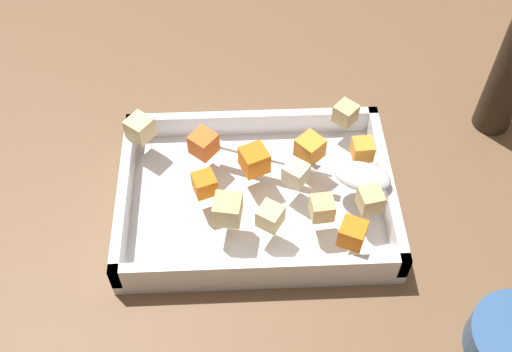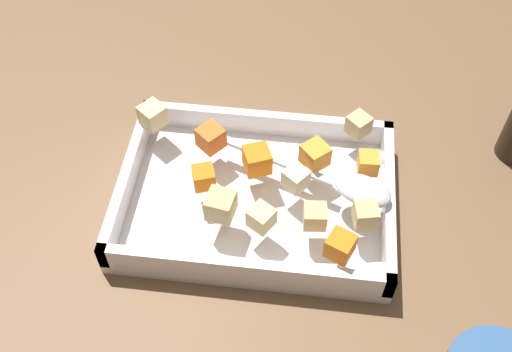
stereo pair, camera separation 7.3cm
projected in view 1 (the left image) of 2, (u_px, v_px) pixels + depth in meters
name	position (u px, v px, depth m)	size (l,w,h in m)	color
ground_plane	(270.00, 195.00, 0.78)	(4.00, 4.00, 0.00)	brown
baking_dish	(256.00, 198.00, 0.76)	(0.33, 0.24, 0.05)	silver
carrot_chunk_far_left	(203.00, 144.00, 0.75)	(0.03, 0.03, 0.03)	orange
carrot_chunk_corner_ne	(254.00, 160.00, 0.73)	(0.03, 0.03, 0.03)	orange
carrot_chunk_corner_se	(204.00, 184.00, 0.72)	(0.03, 0.03, 0.03)	orange
carrot_chunk_heap_top	(362.00, 149.00, 0.75)	(0.02, 0.02, 0.02)	orange
carrot_chunk_heap_side	(310.00, 148.00, 0.75)	(0.03, 0.03, 0.03)	orange
carrot_chunk_near_right	(352.00, 233.00, 0.67)	(0.03, 0.03, 0.03)	orange
potato_chunk_back_center	(228.00, 210.00, 0.69)	(0.03, 0.03, 0.03)	tan
potato_chunk_near_spoon	(140.00, 128.00, 0.77)	(0.03, 0.03, 0.03)	#E0CC89
potato_chunk_mid_left	(270.00, 216.00, 0.69)	(0.03, 0.03, 0.03)	#E0CC89
potato_chunk_far_right	(322.00, 208.00, 0.69)	(0.03, 0.03, 0.03)	tan
potato_chunk_under_handle	(370.00, 200.00, 0.70)	(0.03, 0.03, 0.03)	tan
potato_chunk_front_center	(296.00, 173.00, 0.73)	(0.03, 0.03, 0.03)	beige
potato_chunk_mid_right	(346.00, 113.00, 0.79)	(0.03, 0.03, 0.03)	tan
serving_spoon	(351.00, 174.00, 0.73)	(0.22, 0.11, 0.02)	silver
pepper_mill	(510.00, 76.00, 0.79)	(0.05, 0.05, 0.20)	#2D2319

